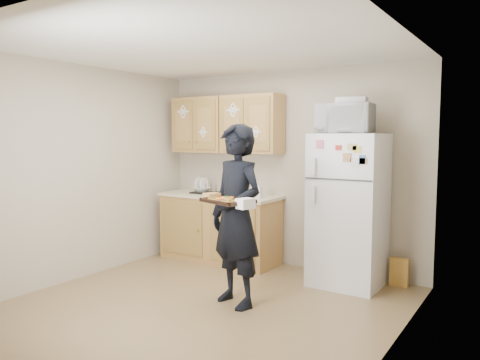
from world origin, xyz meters
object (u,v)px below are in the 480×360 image
(person, at_px, (236,216))
(dish_rack, at_px, (206,188))
(baking_tray, at_px, (228,202))
(microwave, at_px, (345,119))
(refrigerator, at_px, (348,210))

(person, xyz_separation_m, dish_rack, (-1.31, 1.25, 0.08))
(baking_tray, bearing_deg, microwave, 86.71)
(person, bearing_deg, microwave, 78.53)
(microwave, height_order, dish_rack, microwave)
(refrigerator, xyz_separation_m, microwave, (-0.04, -0.05, 1.01))
(refrigerator, height_order, microwave, microwave)
(refrigerator, distance_m, person, 1.41)
(person, relative_size, baking_tray, 4.03)
(refrigerator, distance_m, microwave, 1.01)
(refrigerator, height_order, baking_tray, refrigerator)
(person, bearing_deg, refrigerator, 77.98)
(microwave, distance_m, dish_rack, 2.16)
(refrigerator, bearing_deg, microwave, -131.24)
(baking_tray, distance_m, microwave, 1.74)
(baking_tray, bearing_deg, person, 126.14)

